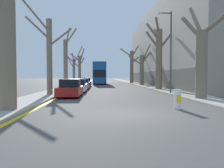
% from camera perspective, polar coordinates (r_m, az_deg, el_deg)
% --- Properties ---
extents(ground_plane, '(300.00, 300.00, 0.00)m').
position_cam_1_polar(ground_plane, '(9.83, 4.81, -7.94)').
color(ground_plane, '#4C4947').
extents(sidewalk_left, '(2.55, 120.00, 0.12)m').
position_cam_1_polar(sidewalk_left, '(59.82, -7.58, 0.51)').
color(sidewalk_left, '#A39E93').
rests_on(sidewalk_left, ground).
extents(sidewalk_right, '(2.55, 120.00, 0.12)m').
position_cam_1_polar(sidewalk_right, '(60.09, 4.25, 0.53)').
color(sidewalk_right, '#A39E93').
rests_on(sidewalk_right, ground).
extents(building_facade_right, '(10.08, 43.58, 13.56)m').
position_cam_1_polar(building_facade_right, '(41.94, 16.46, 8.95)').
color(building_facade_right, '#9E9384').
rests_on(building_facade_right, ground).
extents(kerb_line_stripe, '(0.24, 120.00, 0.01)m').
position_cam_1_polar(kerb_line_stripe, '(59.72, -6.18, 0.46)').
color(kerb_line_stripe, yellow).
rests_on(kerb_line_stripe, ground).
extents(street_tree_left_0, '(2.56, 4.10, 8.55)m').
position_cam_1_polar(street_tree_left_0, '(11.62, -26.06, 13.95)').
color(street_tree_left_0, '#7A6B56').
rests_on(street_tree_left_0, ground).
extents(street_tree_left_1, '(4.03, 1.65, 8.19)m').
position_cam_1_polar(street_tree_left_1, '(19.90, -16.20, 7.73)').
color(street_tree_left_1, '#7A6B56').
rests_on(street_tree_left_1, ground).
extents(street_tree_left_2, '(1.70, 1.95, 7.97)m').
position_cam_1_polar(street_tree_left_2, '(27.76, -11.94, 5.78)').
color(street_tree_left_2, '#7A6B56').
rests_on(street_tree_left_2, ground).
extents(street_tree_left_3, '(3.12, 1.92, 6.76)m').
position_cam_1_polar(street_tree_left_3, '(36.85, -9.94, 3.70)').
color(street_tree_left_3, '#7A6B56').
rests_on(street_tree_left_3, ground).
extents(street_tree_left_4, '(3.80, 3.90, 7.22)m').
position_cam_1_polar(street_tree_left_4, '(45.01, -8.55, 4.29)').
color(street_tree_left_4, '#7A6B56').
rests_on(street_tree_left_4, ground).
extents(street_tree_right_0, '(2.86, 3.01, 7.14)m').
position_cam_1_polar(street_tree_right_0, '(17.12, 22.26, 6.05)').
color(street_tree_right_0, '#7A6B56').
rests_on(street_tree_right_0, ground).
extents(street_tree_right_1, '(3.27, 2.62, 8.77)m').
position_cam_1_polar(street_tree_right_1, '(27.89, 12.06, 7.24)').
color(street_tree_right_1, '#7A6B56').
rests_on(street_tree_right_1, ground).
extents(street_tree_right_2, '(4.38, 2.00, 7.28)m').
position_cam_1_polar(street_tree_right_2, '(39.05, 7.89, 4.32)').
color(street_tree_right_2, '#7A6B56').
rests_on(street_tree_right_2, ground).
extents(street_tree_right_3, '(4.62, 1.67, 8.65)m').
position_cam_1_polar(street_tree_right_3, '(50.14, 5.17, 4.81)').
color(street_tree_right_3, '#7A6B56').
rests_on(street_tree_right_3, ground).
extents(double_decker_bus, '(2.62, 10.55, 4.46)m').
position_cam_1_polar(double_decker_bus, '(46.29, -3.25, 3.11)').
color(double_decker_bus, '#19519E').
rests_on(double_decker_bus, ground).
extents(parked_car_0, '(1.74, 4.02, 1.46)m').
position_cam_1_polar(parked_car_0, '(18.20, -10.84, -1.18)').
color(parked_car_0, maroon).
rests_on(parked_car_0, ground).
extents(parked_car_1, '(1.82, 4.58, 1.42)m').
position_cam_1_polar(parked_car_1, '(23.55, -9.03, -0.46)').
color(parked_car_1, silver).
rests_on(parked_car_1, ground).
extents(parked_car_2, '(1.87, 4.58, 1.35)m').
position_cam_1_polar(parked_car_2, '(29.22, -7.84, -0.00)').
color(parked_car_2, olive).
rests_on(parked_car_2, ground).
extents(parked_car_3, '(1.71, 4.44, 1.42)m').
position_cam_1_polar(parked_car_3, '(35.40, -6.98, 0.40)').
color(parked_car_3, navy).
rests_on(parked_car_3, ground).
extents(lamp_post, '(1.40, 0.20, 7.75)m').
position_cam_1_polar(lamp_post, '(21.52, 14.86, 9.04)').
color(lamp_post, '#4C4F54').
rests_on(lamp_post, ground).
extents(traffic_bollard, '(0.36, 0.37, 1.02)m').
position_cam_1_polar(traffic_bollard, '(11.81, 16.73, -3.84)').
color(traffic_bollard, white).
rests_on(traffic_bollard, ground).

